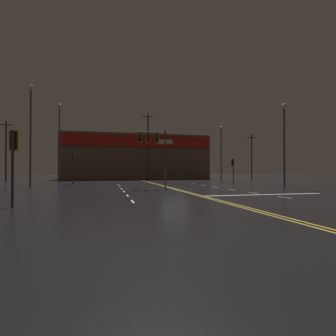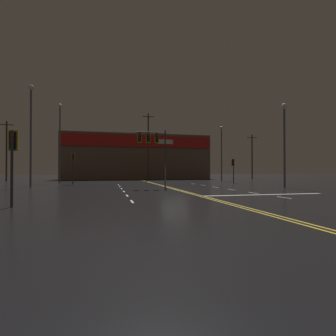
% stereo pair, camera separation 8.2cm
% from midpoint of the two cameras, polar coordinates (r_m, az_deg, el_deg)
% --- Properties ---
extents(ground_plane, '(200.00, 200.00, 0.00)m').
position_cam_midpoint_polar(ground_plane, '(24.46, 1.47, -4.62)').
color(ground_plane, black).
extents(road_markings, '(14.35, 60.00, 0.01)m').
position_cam_midpoint_polar(road_markings, '(23.48, 4.38, -4.77)').
color(road_markings, gold).
rests_on(road_markings, ground).
extents(traffic_signal_median, '(3.10, 0.36, 5.78)m').
position_cam_midpoint_polar(traffic_signal_median, '(26.23, -3.46, 5.52)').
color(traffic_signal_median, '#38383D').
rests_on(traffic_signal_median, ground).
extents(traffic_signal_corner_northwest, '(0.42, 0.36, 3.95)m').
position_cam_midpoint_polar(traffic_signal_corner_northwest, '(34.65, -20.08, 1.40)').
color(traffic_signal_corner_northwest, '#38383D').
rests_on(traffic_signal_corner_northwest, ground).
extents(traffic_signal_corner_southwest, '(0.42, 0.36, 3.65)m').
position_cam_midpoint_polar(traffic_signal_corner_southwest, '(14.47, -30.75, 3.34)').
color(traffic_signal_corner_southwest, '#38383D').
rests_on(traffic_signal_corner_southwest, ground).
extents(traffic_signal_corner_northeast, '(0.42, 0.36, 3.39)m').
position_cam_midpoint_polar(traffic_signal_corner_northeast, '(37.90, 13.89, 0.59)').
color(traffic_signal_corner_northeast, '#38383D').
rests_on(traffic_signal_corner_northeast, ground).
extents(streetlight_near_left, '(0.56, 0.56, 9.28)m').
position_cam_midpoint_polar(streetlight_near_left, '(45.41, 11.45, 4.74)').
color(streetlight_near_left, '#59595E').
rests_on(streetlight_near_left, ground).
extents(streetlight_near_right, '(0.56, 0.56, 8.61)m').
position_cam_midpoint_polar(streetlight_near_right, '(29.54, 23.91, 6.94)').
color(streetlight_near_right, '#59595E').
rests_on(streetlight_near_right, ground).
extents(streetlight_median_approach, '(0.56, 0.56, 10.82)m').
position_cam_midpoint_polar(streetlight_median_approach, '(31.57, -27.80, 8.70)').
color(streetlight_median_approach, '#59595E').
rests_on(streetlight_median_approach, ground).
extents(streetlight_far_left, '(0.56, 0.56, 11.48)m').
position_cam_midpoint_polar(streetlight_far_left, '(41.43, -22.60, 6.95)').
color(streetlight_far_left, '#59595E').
rests_on(streetlight_far_left, ground).
extents(building_backdrop, '(29.94, 10.23, 9.18)m').
position_cam_midpoint_polar(building_backdrop, '(56.94, -7.01, 2.30)').
color(building_backdrop, brown).
rests_on(building_backdrop, ground).
extents(utility_pole_row, '(48.24, 0.26, 12.62)m').
position_cam_midpoint_polar(utility_pole_row, '(49.70, -5.92, 3.90)').
color(utility_pole_row, '#4C3828').
rests_on(utility_pole_row, ground).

